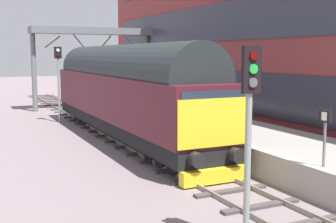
% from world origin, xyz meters
% --- Properties ---
extents(ground_plane, '(140.00, 140.00, 0.00)m').
position_xyz_m(ground_plane, '(0.00, 0.00, 0.00)').
color(ground_plane, slate).
rests_on(ground_plane, ground).
extents(track_main, '(2.50, 60.00, 0.15)m').
position_xyz_m(track_main, '(0.00, 0.00, 0.06)').
color(track_main, gray).
rests_on(track_main, ground).
extents(station_platform, '(4.00, 44.00, 1.01)m').
position_xyz_m(station_platform, '(3.60, 0.00, 0.50)').
color(station_platform, '#99958F').
rests_on(station_platform, ground).
extents(station_building, '(5.04, 43.78, 11.80)m').
position_xyz_m(station_building, '(9.19, 2.78, 5.90)').
color(station_building, brown).
rests_on(station_building, ground).
extents(diesel_locomotive, '(2.74, 17.60, 4.68)m').
position_xyz_m(diesel_locomotive, '(0.00, 4.37, 2.48)').
color(diesel_locomotive, black).
rests_on(diesel_locomotive, ground).
extents(signal_post_near, '(0.44, 0.22, 4.39)m').
position_xyz_m(signal_post_near, '(-1.85, -8.66, 2.83)').
color(signal_post_near, gray).
rests_on(signal_post_near, ground).
extents(signal_post_mid, '(0.44, 0.22, 4.65)m').
position_xyz_m(signal_post_mid, '(-1.85, 11.08, 2.89)').
color(signal_post_mid, gray).
rests_on(signal_post_mid, ground).
extents(platform_number_sign, '(0.10, 0.44, 1.64)m').
position_xyz_m(platform_number_sign, '(1.95, -7.02, 2.11)').
color(platform_number_sign, slate).
rests_on(platform_number_sign, station_platform).
extents(waiting_passenger, '(0.45, 0.48, 1.64)m').
position_xyz_m(waiting_passenger, '(3.28, 0.11, 1.99)').
color(waiting_passenger, '#2D2E3B').
rests_on(waiting_passenger, station_platform).
extents(overhead_footbridge, '(9.30, 2.00, 6.21)m').
position_xyz_m(overhead_footbridge, '(2.05, 17.14, 5.53)').
color(overhead_footbridge, slate).
rests_on(overhead_footbridge, ground).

